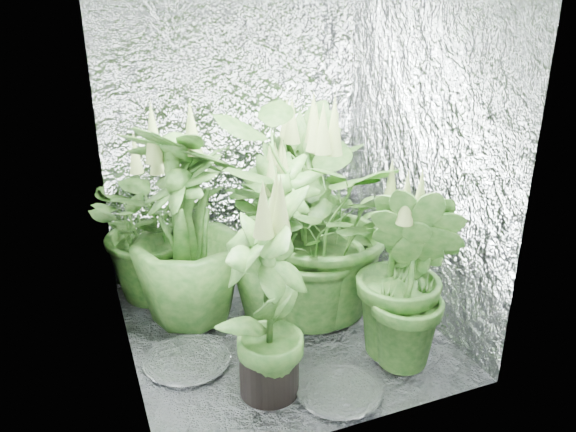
% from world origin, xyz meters
% --- Properties ---
extents(ground, '(1.60, 1.60, 0.00)m').
position_xyz_m(ground, '(0.00, 0.00, 0.00)').
color(ground, silver).
rests_on(ground, ground).
extents(walls, '(1.62, 1.62, 2.00)m').
position_xyz_m(walls, '(0.00, 0.00, 1.00)').
color(walls, silver).
rests_on(walls, ground).
extents(plant_a, '(1.06, 1.06, 1.02)m').
position_xyz_m(plant_a, '(-0.54, 0.64, 0.48)').
color(plant_a, black).
rests_on(plant_a, ground).
extents(plant_b, '(0.63, 0.63, 1.00)m').
position_xyz_m(plant_b, '(0.14, 0.36, 0.45)').
color(plant_b, black).
rests_on(plant_b, ground).
extents(plant_c, '(0.68, 0.68, 1.19)m').
position_xyz_m(plant_c, '(0.38, 0.64, 0.55)').
color(plant_c, black).
rests_on(plant_c, ground).
extents(plant_d, '(0.88, 0.88, 1.22)m').
position_xyz_m(plant_d, '(-0.43, 0.30, 0.57)').
color(plant_d, black).
rests_on(plant_d, ground).
extents(plant_e, '(1.32, 1.32, 1.25)m').
position_xyz_m(plant_e, '(0.23, 0.02, 0.60)').
color(plant_e, black).
rests_on(plant_e, ground).
extents(plant_f, '(0.62, 0.62, 1.08)m').
position_xyz_m(plant_f, '(-0.24, -0.45, 0.50)').
color(plant_f, black).
rests_on(plant_f, ground).
extents(plant_g, '(0.66, 0.66, 1.04)m').
position_xyz_m(plant_g, '(0.46, -0.48, 0.49)').
color(plant_g, black).
rests_on(plant_g, ground).
extents(plant_h, '(0.72, 0.72, 0.99)m').
position_xyz_m(plant_h, '(0.03, 0.16, 0.46)').
color(plant_h, black).
rests_on(plant_h, ground).
extents(circulation_fan, '(0.14, 0.29, 0.33)m').
position_xyz_m(circulation_fan, '(0.61, 0.46, 0.14)').
color(circulation_fan, black).
rests_on(circulation_fan, ground).
extents(plant_label, '(0.05, 0.05, 0.08)m').
position_xyz_m(plant_label, '(0.51, -0.51, 0.30)').
color(plant_label, white).
rests_on(plant_label, plant_g).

